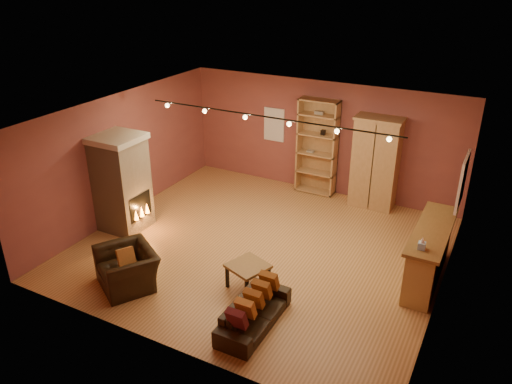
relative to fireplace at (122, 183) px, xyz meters
The scene contains 16 objects.
floor 3.28m from the fireplace, 11.16° to the left, with size 7.00×7.00×0.00m, color #A06B39.
ceiling 3.55m from the fireplace, 11.16° to the left, with size 7.00×7.00×0.00m, color brown.
back_wall 4.92m from the fireplace, 51.69° to the left, with size 7.00×0.02×2.80m, color brown.
left_wall 0.83m from the fireplace, 127.41° to the left, with size 0.02×6.50×2.80m, color brown.
right_wall 6.58m from the fireplace, ahead, with size 0.02×6.50×2.80m, color brown.
fireplace is the anchor object (origin of this frame).
back_window 4.24m from the fireplace, 65.55° to the left, with size 0.56×0.04×0.86m, color silver.
bookcase 4.79m from the fireplace, 51.11° to the left, with size 0.98×0.38×2.40m.
armoire 5.74m from the fireplace, 38.49° to the left, with size 1.08×0.62×2.20m.
bar_counter 6.35m from the fireplace, ahead, with size 0.59×2.21×1.06m.
tissue_box 6.20m from the fireplace, ahead, with size 0.14×0.14×0.23m.
right_window 6.84m from the fireplace, 17.08° to the left, with size 0.05×0.90×1.00m, color silver.
loveseat 4.41m from the fireplace, 21.49° to the right, with size 0.47×1.59×0.70m.
armchair 2.33m from the fireplace, 47.95° to the right, with size 1.28×1.16×0.94m.
coffee_table 3.61m from the fireplace, 12.08° to the right, with size 0.81×0.81×0.48m.
track_rail 3.54m from the fireplace, 14.74° to the left, with size 5.20×0.09×0.13m.
Camera 1 is at (4.04, -7.86, 5.37)m, focal length 35.00 mm.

